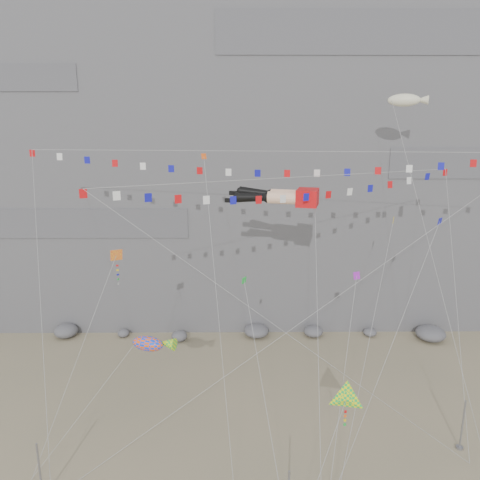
{
  "coord_description": "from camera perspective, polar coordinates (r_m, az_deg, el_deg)",
  "views": [
    {
      "loc": [
        -2.12,
        -28.29,
        22.01
      ],
      "look_at": [
        -1.8,
        9.0,
        12.54
      ],
      "focal_mm": 35.0,
      "sensor_mm": 36.0,
      "label": 1
    }
  ],
  "objects": [
    {
      "name": "small_kite_b",
      "position": [
        35.42,
        14.0,
        -4.49
      ],
      "size": [
        3.93,
        9.62,
        14.52
      ],
      "color": "purple",
      "rests_on": "ground"
    },
    {
      "name": "small_kite_d",
      "position": [
        40.18,
        18.13,
        1.93
      ],
      "size": [
        7.73,
        15.32,
        21.53
      ],
      "color": "gold",
      "rests_on": "ground"
    },
    {
      "name": "anchor_pole_left",
      "position": [
        32.98,
        -23.21,
        -24.56
      ],
      "size": [
        0.12,
        0.12,
        3.88
      ],
      "primitive_type": "cylinder",
      "color": "gray",
      "rests_on": "ground"
    },
    {
      "name": "small_kite_a",
      "position": [
        36.16,
        -4.32,
        8.99
      ],
      "size": [
        2.93,
        13.6,
        23.45
      ],
      "color": "#FF5915",
      "rests_on": "ground"
    },
    {
      "name": "delta_kite",
      "position": [
        30.25,
        12.83,
        -18.4
      ],
      "size": [
        4.82,
        5.21,
        8.28
      ],
      "color": "#FEF70C",
      "rests_on": "ground"
    },
    {
      "name": "blimp_windsock",
      "position": [
        42.87,
        19.39,
        15.69
      ],
      "size": [
        4.55,
        15.43,
        27.74
      ],
      "color": "beige",
      "rests_on": "ground"
    },
    {
      "name": "cliff",
      "position": [
        60.4,
        1.59,
        17.09
      ],
      "size": [
        80.0,
        28.0,
        50.0
      ],
      "primitive_type": "cube",
      "color": "slate",
      "rests_on": "ground"
    },
    {
      "name": "harlequin_kite",
      "position": [
        32.28,
        -14.88,
        -1.92
      ],
      "size": [
        5.85,
        5.82,
        15.04
      ],
      "color": "red",
      "rests_on": "ground"
    },
    {
      "name": "small_kite_c",
      "position": [
        32.22,
        0.6,
        -5.54
      ],
      "size": [
        2.88,
        11.05,
        15.59
      ],
      "color": "green",
      "rests_on": "ground"
    },
    {
      "name": "talus_boulders",
      "position": [
        50.14,
        2.01,
        -11.03
      ],
      "size": [
        60.0,
        3.0,
        1.2
      ],
      "primitive_type": null,
      "color": "#5E5E63",
      "rests_on": "ground"
    },
    {
      "name": "legs_kite",
      "position": [
        36.03,
        5.12,
        5.29
      ],
      "size": [
        7.31,
        17.2,
        22.05
      ],
      "rotation": [
        0.0,
        0.0,
        -0.26
      ],
      "color": "red",
      "rests_on": "ground"
    },
    {
      "name": "anchor_pole_right",
      "position": [
        37.6,
        25.49,
        -19.68
      ],
      "size": [
        0.12,
        0.12,
        3.74
      ],
      "primitive_type": "cylinder",
      "color": "gray",
      "rests_on": "ground"
    },
    {
      "name": "flag_banner_upper",
      "position": [
        36.02,
        3.98,
        10.72
      ],
      "size": [
        38.08,
        14.69,
        27.2
      ],
      "color": "red",
      "rests_on": "ground"
    },
    {
      "name": "flag_banner_lower",
      "position": [
        33.4,
        6.79,
        7.56
      ],
      "size": [
        26.28,
        12.58,
        22.4
      ],
      "color": "red",
      "rests_on": "ground"
    },
    {
      "name": "fish_windsock",
      "position": [
        33.47,
        -11.2,
        -12.32
      ],
      "size": [
        8.91,
        6.1,
        11.19
      ],
      "color": "#FB550C",
      "rests_on": "ground"
    },
    {
      "name": "small_kite_e",
      "position": [
        36.02,
        23.0,
        1.58
      ],
      "size": [
        9.47,
        9.8,
        19.69
      ],
      "color": "#1313A7",
      "rests_on": "ground"
    },
    {
      "name": "ground",
      "position": [
        35.91,
        3.27,
        -23.58
      ],
      "size": [
        120.0,
        120.0,
        0.0
      ],
      "primitive_type": "plane",
      "color": "gray",
      "rests_on": "ground"
    }
  ]
}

